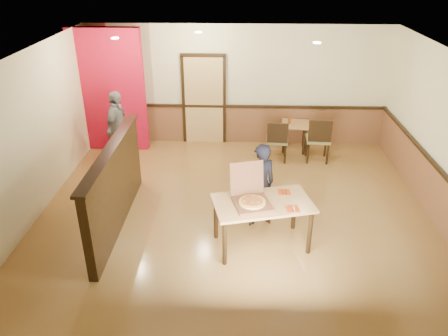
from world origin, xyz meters
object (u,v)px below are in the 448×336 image
object	(u,v)px
side_table	(295,130)
diner	(260,184)
side_chair_left	(277,139)
passerby	(118,127)
diner_chair	(257,194)
condiment	(289,120)
main_table	(262,208)
pizza_box	(251,199)
side_chair_right	(318,138)

from	to	relation	value
side_table	diner	bearing A→B (deg)	-106.71
side_chair_left	passerby	xyz separation A→B (m)	(-3.48, -0.15, 0.29)
diner_chair	passerby	world-z (taller)	passerby
side_chair_left	condiment	distance (m)	0.72
main_table	diner	world-z (taller)	diner
pizza_box	diner	bearing A→B (deg)	61.40
diner	pizza_box	xyz separation A→B (m)	(-0.17, -0.71, 0.14)
diner	condiment	bearing A→B (deg)	-125.15
passerby	pizza_box	world-z (taller)	passerby
side_table	passerby	size ratio (longest dim) A/B	0.43
side_chair_right	diner	size ratio (longest dim) A/B	0.70
diner_chair	passerby	distance (m)	3.70
main_table	side_chair_left	world-z (taller)	side_chair_left
diner_chair	condiment	size ratio (longest dim) A/B	5.69
passerby	side_table	bearing A→B (deg)	-71.09
side_chair_left	side_chair_right	world-z (taller)	side_chair_right
diner_chair	side_chair_left	xyz separation A→B (m)	(0.51, 2.33, 0.05)
side_table	condiment	bearing A→B (deg)	-176.18
main_table	diner	bearing A→B (deg)	77.23
diner	diner_chair	bearing A→B (deg)	-97.57
side_table	pizza_box	world-z (taller)	pizza_box
main_table	pizza_box	world-z (taller)	pizza_box
diner_chair	pizza_box	size ratio (longest dim) A/B	1.13
main_table	side_table	size ratio (longest dim) A/B	2.40
side_chair_left	diner	xyz separation A→B (m)	(-0.47, -2.47, 0.22)
diner_chair	passerby	bearing A→B (deg)	131.17
passerby	side_chair_left	bearing A→B (deg)	-79.70
diner_chair	diner	distance (m)	0.31
passerby	condiment	world-z (taller)	passerby
side_chair_right	condiment	world-z (taller)	side_chair_right
main_table	condiment	xyz separation A→B (m)	(0.77, 3.76, 0.05)
side_chair_left	diner	world-z (taller)	diner
side_chair_left	main_table	bearing A→B (deg)	85.82
side_chair_left	condiment	world-z (taller)	side_chair_left
side_chair_right	side_table	distance (m)	0.77
main_table	side_chair_right	distance (m)	3.43
side_chair_left	side_chair_right	xyz separation A→B (m)	(0.90, -0.01, 0.05)
passerby	condiment	bearing A→B (deg)	-70.82
side_chair_right	passerby	world-z (taller)	passerby
diner_chair	side_chair_right	size ratio (longest dim) A/B	0.82
diner	passerby	xyz separation A→B (m)	(-3.00, 2.32, 0.07)
side_chair_right	diner	bearing A→B (deg)	64.23
side_table	condiment	size ratio (longest dim) A/B	4.65
side_chair_left	condiment	bearing A→B (deg)	-113.00
main_table	diner_chair	distance (m)	0.85
diner	condiment	world-z (taller)	diner
diner_chair	diner	bearing A→B (deg)	-89.24
diner	condiment	size ratio (longest dim) A/B	9.92
diner_chair	main_table	bearing A→B (deg)	-99.30
main_table	condiment	size ratio (longest dim) A/B	11.15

